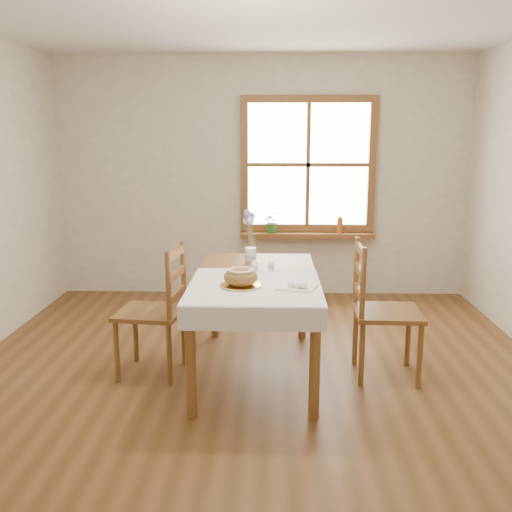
{
  "coord_description": "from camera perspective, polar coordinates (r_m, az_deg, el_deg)",
  "views": [
    {
      "loc": [
        0.12,
        -3.79,
        1.78
      ],
      "look_at": [
        0.0,
        0.3,
        0.9
      ],
      "focal_mm": 40.0,
      "sensor_mm": 36.0,
      "label": 1
    }
  ],
  "objects": [
    {
      "name": "chair_right",
      "position": [
        4.31,
        13.04,
        -5.33
      ],
      "size": [
        0.51,
        0.49,
        1.02
      ],
      "primitive_type": null,
      "rotation": [
        0.0,
        0.0,
        1.54
      ],
      "color": "brown",
      "rests_on": "ground"
    },
    {
      "name": "window",
      "position": [
        6.28,
        5.22,
        9.08
      ],
      "size": [
        1.46,
        0.08,
        1.46
      ],
      "color": "brown",
      "rests_on": "ground"
    },
    {
      "name": "egg_napkin",
      "position": [
        3.86,
        4.09,
        -3.12
      ],
      "size": [
        0.3,
        0.27,
        0.01
      ],
      "primitive_type": "cube",
      "rotation": [
        0.0,
        0.0,
        -0.3
      ],
      "color": "silver",
      "rests_on": "table_linen"
    },
    {
      "name": "pepper_shaker",
      "position": [
        4.3,
        1.54,
        -0.99
      ],
      "size": [
        0.05,
        0.05,
        0.09
      ],
      "primitive_type": "cylinder",
      "rotation": [
        0.0,
        0.0,
        -0.12
      ],
      "color": "white",
      "rests_on": "table_linen"
    },
    {
      "name": "bread_plate",
      "position": [
        3.89,
        -1.54,
        -2.98
      ],
      "size": [
        0.35,
        0.35,
        0.01
      ],
      "primitive_type": "cylinder",
      "rotation": [
        0.0,
        0.0,
        0.34
      ],
      "color": "white",
      "rests_on": "table_linen"
    },
    {
      "name": "window_sill",
      "position": [
        6.3,
        5.12,
        2.12
      ],
      "size": [
        1.46,
        0.2,
        0.05
      ],
      "color": "brown",
      "rests_on": "ground"
    },
    {
      "name": "ground",
      "position": [
        4.19,
        -0.12,
        -13.01
      ],
      "size": [
        5.0,
        5.0,
        0.0
      ],
      "primitive_type": "plane",
      "color": "brown",
      "rests_on": "ground"
    },
    {
      "name": "table_linen",
      "position": [
        3.92,
        -0.13,
        -3.0
      ],
      "size": [
        0.91,
        0.99,
        0.01
      ],
      "primitive_type": "cube",
      "color": "silver",
      "rests_on": "dining_table"
    },
    {
      "name": "chair_left",
      "position": [
        4.33,
        -10.54,
        -5.35
      ],
      "size": [
        0.53,
        0.51,
        0.99
      ],
      "primitive_type": null,
      "rotation": [
        0.0,
        0.0,
        -1.68
      ],
      "color": "brown",
      "rests_on": "ground"
    },
    {
      "name": "lavender_bouquet",
      "position": [
        4.64,
        -0.57,
        2.61
      ],
      "size": [
        0.17,
        0.17,
        0.31
      ],
      "primitive_type": null,
      "color": "#7A5FA9",
      "rests_on": "flower_vase"
    },
    {
      "name": "salt_shaker",
      "position": [
        4.24,
        -0.16,
        -1.13
      ],
      "size": [
        0.05,
        0.05,
        0.1
      ],
      "primitive_type": "cylinder",
      "rotation": [
        0.0,
        0.0,
        -0.07
      ],
      "color": "white",
      "rests_on": "table_linen"
    },
    {
      "name": "dining_table",
      "position": [
        4.24,
        -0.0,
        -3.11
      ],
      "size": [
        0.9,
        1.6,
        0.75
      ],
      "color": "brown",
      "rests_on": "ground"
    },
    {
      "name": "room_walls",
      "position": [
        3.79,
        -0.14,
        11.03
      ],
      "size": [
        4.6,
        5.1,
        2.65
      ],
      "color": "silver",
      "rests_on": "ground"
    },
    {
      "name": "bread_loaf",
      "position": [
        3.87,
        -1.54,
        -1.96
      ],
      "size": [
        0.23,
        0.23,
        0.13
      ],
      "primitive_type": "ellipsoid",
      "color": "olive",
      "rests_on": "bread_plate"
    },
    {
      "name": "potted_plant",
      "position": [
        6.27,
        1.63,
        3.2
      ],
      "size": [
        0.28,
        0.29,
        0.18
      ],
      "primitive_type": "imported",
      "rotation": [
        0.0,
        0.0,
        0.35
      ],
      "color": "#36752F",
      "rests_on": "window_sill"
    },
    {
      "name": "flower_vase",
      "position": [
        4.68,
        -0.56,
        0.09
      ],
      "size": [
        0.11,
        0.11,
        0.1
      ],
      "primitive_type": "cylinder",
      "rotation": [
        0.0,
        0.0,
        -0.24
      ],
      "color": "white",
      "rests_on": "dining_table"
    },
    {
      "name": "amber_bottle",
      "position": [
        6.31,
        8.38,
        3.13
      ],
      "size": [
        0.08,
        0.08,
        0.18
      ],
      "primitive_type": "cylinder",
      "rotation": [
        0.0,
        0.0,
        0.31
      ],
      "color": "#A8581F",
      "rests_on": "window_sill"
    },
    {
      "name": "eggs",
      "position": [
        3.86,
        4.09,
        -2.74
      ],
      "size": [
        0.23,
        0.22,
        0.04
      ],
      "primitive_type": null,
      "rotation": [
        0.0,
        0.0,
        -0.3
      ],
      "color": "white",
      "rests_on": "egg_napkin"
    }
  ]
}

